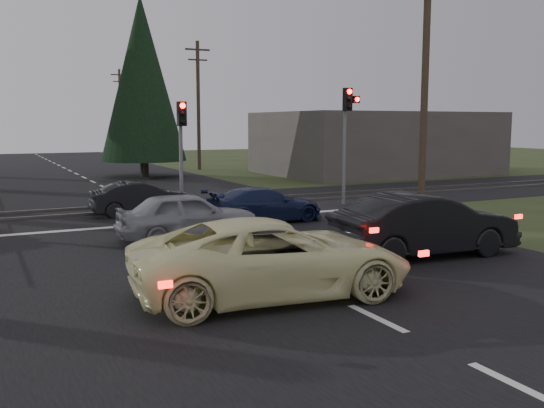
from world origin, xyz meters
TOP-DOWN VIEW (x-y plane):
  - ground at (0.00, 0.00)m, footprint 120.00×120.00m
  - road at (0.00, 10.00)m, footprint 14.00×100.00m
  - rail_corridor at (0.00, 12.00)m, footprint 120.00×8.00m
  - stop_line at (0.00, 8.20)m, footprint 13.00×0.35m
  - rail_near at (0.00, 11.20)m, footprint 120.00×0.12m
  - rail_far at (0.00, 12.80)m, footprint 120.00×0.12m
  - traffic_signal_right at (7.55, 9.47)m, footprint 0.68×0.48m
  - traffic_signal_center at (1.00, 10.68)m, footprint 0.32×0.48m
  - utility_pole_near at (8.50, 6.00)m, footprint 1.80×0.26m
  - utility_pole_mid at (8.50, 30.00)m, footprint 1.80×0.26m
  - utility_pole_far at (8.50, 55.00)m, footprint 1.80×0.26m
  - conifer_tree at (3.50, 26.00)m, footprint 5.20×5.20m
  - building_right at (18.00, 22.00)m, footprint 14.00×10.00m
  - cream_coupe at (-1.01, -1.01)m, footprint 5.65×3.04m
  - dark_hatchback at (3.98, 0.51)m, footprint 4.86×1.95m
  - silver_car at (-0.62, 5.24)m, footprint 4.05×1.69m
  - blue_sedan at (2.66, 7.00)m, footprint 4.07×1.72m
  - dark_car_far at (-0.60, 10.52)m, footprint 3.69×1.36m

SIDE VIEW (x-z plane):
  - ground at x=0.00m, z-range 0.00..0.00m
  - road at x=0.00m, z-range 0.00..0.01m
  - rail_corridor at x=0.00m, z-range 0.00..0.01m
  - stop_line at x=0.00m, z-range 0.01..0.01m
  - rail_near at x=0.00m, z-range 0.00..0.10m
  - rail_far at x=0.00m, z-range 0.00..0.10m
  - blue_sedan at x=2.66m, z-range 0.00..1.17m
  - dark_car_far at x=-0.60m, z-range 0.00..1.21m
  - silver_car at x=-0.62m, z-range 0.00..1.37m
  - cream_coupe at x=-1.01m, z-range 0.00..1.51m
  - dark_hatchback at x=3.98m, z-range 0.00..1.57m
  - building_right at x=18.00m, z-range 0.00..4.00m
  - traffic_signal_center at x=1.00m, z-range 0.76..4.86m
  - traffic_signal_right at x=7.55m, z-range 0.96..5.66m
  - utility_pole_near at x=8.50m, z-range 0.23..9.23m
  - utility_pole_mid at x=8.50m, z-range 0.23..9.23m
  - utility_pole_far at x=8.50m, z-range 0.23..9.23m
  - conifer_tree at x=3.50m, z-range 0.49..11.49m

